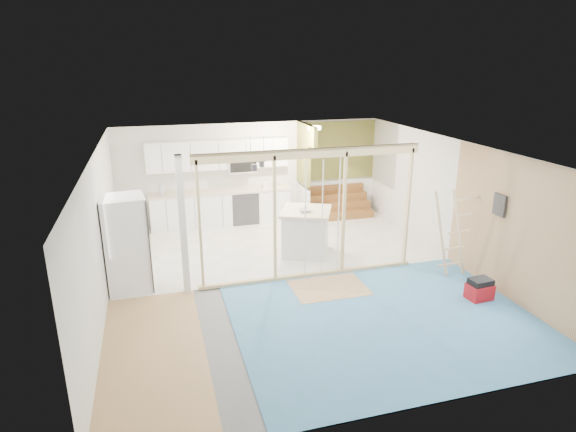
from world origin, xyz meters
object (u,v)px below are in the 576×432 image
object	(u,v)px
toolbox	(480,290)
ladder	(452,233)
fridge	(126,244)
island	(306,232)

from	to	relation	value
toolbox	ladder	size ratio (longest dim) A/B	0.26
ladder	fridge	bearing A→B (deg)	-170.84
fridge	island	bearing A→B (deg)	4.08
fridge	island	xyz separation A→B (m)	(3.72, 0.72, -0.40)
island	ladder	size ratio (longest dim) A/B	0.79
island	toolbox	bearing A→B (deg)	-26.53
fridge	island	world-z (taller)	fridge
island	toolbox	xyz separation A→B (m)	(2.36, -2.92, -0.32)
island	fridge	bearing A→B (deg)	-144.51
island	toolbox	world-z (taller)	island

